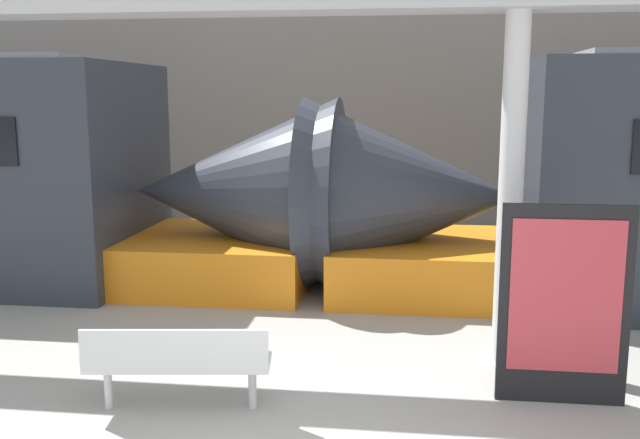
# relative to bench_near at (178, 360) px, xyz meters

# --- Properties ---
(station_wall) EXTENTS (56.00, 0.20, 5.00)m
(station_wall) POSITION_rel_bench_near_xyz_m (1.20, 8.69, 2.03)
(station_wall) COLOR gray
(station_wall) RESTS_ON ground_plane
(bench_near) EXTENTS (1.59, 0.64, 0.77)m
(bench_near) POSITION_rel_bench_near_xyz_m (0.00, 0.00, 0.00)
(bench_near) COLOR silver
(bench_near) RESTS_ON ground_plane
(poster_board) EXTENTS (1.10, 0.07, 1.75)m
(poster_board) POSITION_rel_bench_near_xyz_m (3.24, 0.62, 0.42)
(poster_board) COLOR black
(poster_board) RESTS_ON ground_plane
(support_column_near) EXTENTS (0.24, 0.24, 3.44)m
(support_column_near) POSITION_rel_bench_near_xyz_m (2.88, 1.62, 1.26)
(support_column_near) COLOR silver
(support_column_near) RESTS_ON ground_plane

